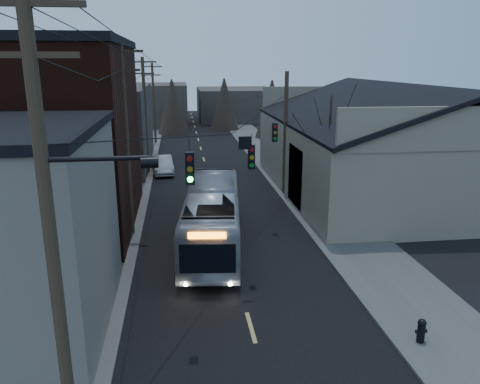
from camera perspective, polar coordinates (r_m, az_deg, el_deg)
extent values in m
cube|color=black|center=(37.66, -3.76, 1.59)|extent=(9.00, 110.00, 0.02)
cube|color=#474744|center=(37.82, -13.64, 1.31)|extent=(4.00, 110.00, 0.12)
cube|color=#474744|center=(38.59, 5.92, 1.96)|extent=(4.00, 110.00, 0.12)
cube|color=black|center=(27.88, -23.56, 5.86)|extent=(10.00, 12.00, 10.00)
cube|color=#35302B|center=(43.45, -17.10, 7.50)|extent=(9.00, 14.00, 7.00)
cube|color=gray|center=(35.61, 18.16, 4.13)|extent=(16.00, 20.00, 5.00)
cube|color=black|center=(33.56, 12.43, 10.45)|extent=(8.16, 20.60, 2.86)
cube|color=black|center=(37.03, 24.34, 9.90)|extent=(8.16, 20.60, 2.86)
cube|color=#35302B|center=(71.84, -10.57, 10.43)|extent=(10.00, 12.00, 6.00)
cube|color=#35302B|center=(77.33, -0.54, 10.66)|extent=(12.00, 14.00, 5.00)
cone|color=black|center=(28.44, 10.72, 4.18)|extent=(0.40, 0.40, 7.20)
cylinder|color=#382B1E|center=(10.58, -21.92, -6.80)|extent=(0.28, 0.28, 10.50)
cube|color=#382B1E|center=(9.92, -24.91, 20.17)|extent=(2.20, 0.12, 0.12)
cylinder|color=#382B1E|center=(24.97, -13.66, 5.72)|extent=(0.28, 0.28, 10.00)
cube|color=#382B1E|center=(24.64, -14.37, 16.32)|extent=(2.20, 0.12, 0.12)
cylinder|color=#382B1E|center=(39.81, -11.47, 9.01)|extent=(0.28, 0.28, 9.50)
cube|color=#382B1E|center=(39.58, -11.81, 15.27)|extent=(2.20, 0.12, 0.12)
cylinder|color=#382B1E|center=(54.74, -10.45, 10.50)|extent=(0.28, 0.28, 9.00)
cube|color=#382B1E|center=(54.56, -10.67, 14.79)|extent=(2.20, 0.12, 0.12)
cylinder|color=#382B1E|center=(32.67, 5.55, 6.99)|extent=(0.28, 0.28, 8.50)
cube|color=black|center=(14.33, -6.14, 2.89)|extent=(0.28, 0.20, 1.00)
cube|color=black|center=(19.08, 1.39, 4.30)|extent=(0.28, 0.20, 1.00)
cube|color=black|center=(25.27, 4.27, 7.27)|extent=(0.28, 0.20, 1.00)
imported|color=#A1A4AC|center=(23.78, -3.38, -2.94)|extent=(3.77, 11.29, 3.09)
imported|color=#B7BABF|center=(39.97, -9.42, 3.29)|extent=(2.04, 4.60, 1.47)
cylinder|color=black|center=(17.19, 21.20, -15.71)|extent=(0.26, 0.26, 0.66)
sphere|color=black|center=(17.01, 21.32, -14.66)|extent=(0.28, 0.28, 0.28)
cylinder|color=black|center=(17.17, 21.22, -15.55)|extent=(0.39, 0.14, 0.13)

